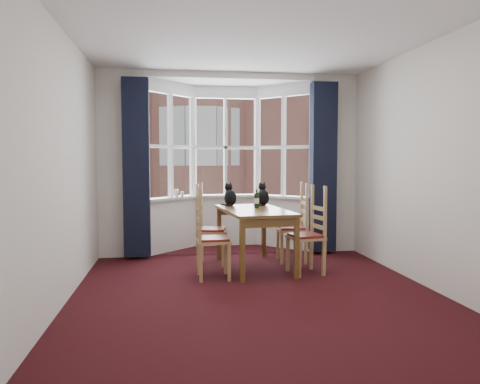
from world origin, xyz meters
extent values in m
plane|color=black|center=(0.00, 0.00, 0.00)|extent=(4.50, 4.50, 0.00)
plane|color=white|center=(0.00, 0.00, 2.80)|extent=(4.50, 4.50, 0.00)
plane|color=silver|center=(-2.00, 0.00, 1.40)|extent=(0.00, 4.50, 4.50)
plane|color=silver|center=(2.00, 0.00, 1.40)|extent=(0.00, 4.50, 4.50)
plane|color=silver|center=(0.00, -2.25, 1.40)|extent=(4.00, 0.00, 4.00)
cube|color=silver|center=(-1.65, 2.25, 1.40)|extent=(0.70, 0.12, 2.80)
cube|color=silver|center=(1.65, 2.25, 1.40)|extent=(0.70, 0.12, 2.80)
cube|color=black|center=(-1.42, 2.07, 1.35)|extent=(0.38, 0.22, 2.60)
cube|color=black|center=(1.42, 2.07, 1.35)|extent=(0.38, 0.22, 2.60)
cube|color=brown|center=(0.19, 1.24, 0.78)|extent=(0.94, 1.55, 0.04)
cube|color=brown|center=(-0.08, 0.53, 0.38)|extent=(0.07, 0.07, 0.76)
cube|color=brown|center=(-0.22, 1.89, 0.38)|extent=(0.07, 0.07, 0.76)
cube|color=brown|center=(0.60, 0.60, 0.38)|extent=(0.07, 0.07, 0.76)
cube|color=brown|center=(0.46, 1.96, 0.38)|extent=(0.07, 0.07, 0.76)
cube|color=tan|center=(-0.40, 0.77, 0.48)|extent=(0.40, 0.42, 0.06)
cube|color=#5F1910|center=(-0.40, 0.77, 0.49)|extent=(0.36, 0.38, 0.03)
cube|color=tan|center=(-0.35, 1.55, 0.48)|extent=(0.48, 0.49, 0.06)
cube|color=#5F1910|center=(-0.35, 1.55, 0.49)|extent=(0.43, 0.45, 0.03)
cube|color=tan|center=(0.79, 0.85, 0.48)|extent=(0.46, 0.48, 0.06)
cube|color=#5F1910|center=(0.79, 0.85, 0.49)|extent=(0.42, 0.43, 0.03)
cube|color=tan|center=(0.79, 1.55, 0.48)|extent=(0.43, 0.45, 0.06)
cube|color=#5F1910|center=(0.79, 1.55, 0.49)|extent=(0.39, 0.41, 0.03)
ellipsoid|color=black|center=(-0.07, 1.76, 0.91)|extent=(0.22, 0.26, 0.23)
sphere|color=black|center=(-0.09, 1.84, 1.06)|extent=(0.13, 0.13, 0.11)
cone|color=black|center=(-0.12, 1.84, 1.12)|extent=(0.05, 0.05, 0.05)
cone|color=black|center=(-0.06, 1.85, 1.12)|extent=(0.05, 0.05, 0.05)
ellipsoid|color=black|center=(0.40, 1.74, 0.91)|extent=(0.19, 0.25, 0.24)
sphere|color=black|center=(0.41, 1.82, 1.07)|extent=(0.12, 0.12, 0.11)
cone|color=black|center=(0.38, 1.82, 1.12)|extent=(0.04, 0.04, 0.05)
cone|color=black|center=(0.44, 1.82, 1.12)|extent=(0.04, 0.04, 0.05)
cylinder|color=black|center=(0.24, 1.36, 0.90)|extent=(0.07, 0.07, 0.19)
sphere|color=black|center=(0.24, 1.36, 0.99)|extent=(0.06, 0.06, 0.06)
cylinder|color=black|center=(0.24, 1.36, 1.03)|extent=(0.03, 0.03, 0.08)
cylinder|color=gold|center=(0.24, 1.36, 1.07)|extent=(0.03, 0.03, 0.02)
cylinder|color=silver|center=(0.24, 1.36, 0.90)|extent=(0.07, 0.07, 0.07)
cylinder|color=white|center=(-0.83, 2.60, 0.93)|extent=(0.06, 0.06, 0.12)
cylinder|color=white|center=(-0.74, 2.63, 0.91)|extent=(0.06, 0.06, 0.09)
plane|color=#333335|center=(0.00, 32.25, -6.00)|extent=(80.00, 80.00, 0.00)
cube|color=#A36454|center=(0.00, 14.25, 1.00)|extent=(18.00, 6.00, 14.00)
cylinder|color=#A36454|center=(0.00, 11.25, 1.00)|extent=(3.20, 3.20, 14.00)
camera|label=1|loc=(-0.91, -4.93, 1.47)|focal=35.00mm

